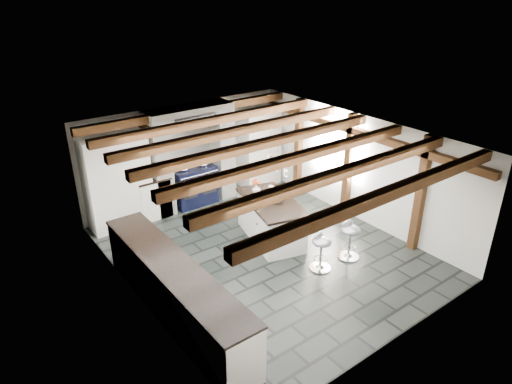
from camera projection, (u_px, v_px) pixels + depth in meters
ground at (264, 252)px, 8.79m from camera, size 6.00×6.00×0.00m
room_shell at (197, 185)px, 9.04m from camera, size 6.00×6.03×6.00m
range_cooker at (194, 185)px, 10.54m from camera, size 1.00×0.63×0.99m
kitchen_island at (271, 219)px, 9.10m from camera, size 1.28×1.86×1.12m
bar_stool_near at (350, 236)px, 8.44m from camera, size 0.41×0.41×0.75m
bar_stool_far at (321, 247)px, 8.10m from camera, size 0.42×0.42×0.72m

